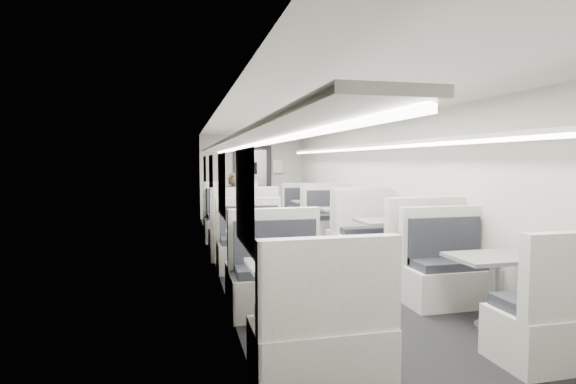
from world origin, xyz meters
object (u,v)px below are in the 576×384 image
vestibule_door (253,182)px  booth_right_b (345,228)px  booth_left_c (259,257)px  booth_right_a (311,215)px  booth_left_a (226,216)px  booth_left_b (237,227)px  booth_right_c (389,245)px  booth_right_d (494,291)px  exit_sign (255,139)px  booth_left_d (295,300)px  passenger (234,207)px

vestibule_door → booth_right_b: bearing=-78.5°
booth_left_c → booth_right_a: (2.00, 4.34, -0.00)m
booth_left_a → booth_left_b: bearing=-90.0°
booth_left_a → booth_right_c: bearing=-66.3°
booth_right_d → exit_sign: size_ratio=3.39×
booth_left_a → vestibule_door: size_ratio=0.93×
booth_left_a → booth_left_c: 4.71m
booth_right_c → vestibule_door: (-1.00, 6.80, 0.64)m
booth_left_b → booth_right_a: bearing=43.0°
booth_left_d → booth_right_b: (2.00, 4.05, 0.02)m
vestibule_door → booth_right_d: bearing=-83.7°
booth_right_a → booth_left_a: bearing=169.6°
booth_left_c → booth_left_a: bearing=90.0°
booth_left_c → booth_right_c: bearing=4.5°
booth_right_b → passenger: 2.39m
booth_left_b → booth_left_c: (0.00, -2.47, -0.05)m
booth_left_a → booth_right_c: 4.97m
booth_right_a → booth_left_b: bearing=-137.0°
booth_left_c → booth_right_c: booth_right_c is taller
booth_left_d → booth_left_a: bearing=90.0°
booth_left_b → booth_right_c: booth_left_b is taller
booth_left_b → booth_right_a: (2.00, 1.86, -0.05)m
booth_left_d → booth_right_d: (2.00, -0.15, -0.00)m
booth_left_a → vestibule_door: bearing=66.1°
booth_right_a → booth_right_d: booth_right_d is taller
booth_left_b → passenger: 0.97m
booth_right_c → exit_sign: 6.66m
booth_right_d → vestibule_door: size_ratio=1.00×
booth_left_a → booth_left_d: size_ratio=0.92×
booth_left_a → booth_right_a: booth_right_a is taller
booth_right_d → passenger: 5.90m
booth_right_d → booth_left_c: bearing=132.8°
vestibule_door → booth_left_c: bearing=-98.2°
booth_right_d → exit_sign: exit_sign is taller
booth_right_d → vestibule_door: 9.20m
booth_left_c → booth_right_b: (2.00, 2.04, 0.03)m
booth_right_b → vestibule_door: bearing=101.5°
booth_left_c → booth_right_d: bearing=-47.2°
passenger → vestibule_door: size_ratio=0.67×
booth_right_c → booth_left_c: bearing=-175.5°
booth_right_a → passenger: size_ratio=1.44×
booth_left_a → booth_right_a: (2.00, -0.37, 0.02)m
booth_left_a → booth_right_b: booth_right_b is taller
booth_right_a → booth_right_c: size_ratio=0.90×
booth_left_d → booth_right_c: booth_right_c is taller
booth_left_a → booth_right_c: size_ratio=0.86×
vestibule_door → exit_sign: exit_sign is taller
booth_right_b → vestibule_door: vestibule_door is taller
vestibule_door → passenger: bearing=-104.8°
vestibule_door → exit_sign: size_ratio=3.39×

